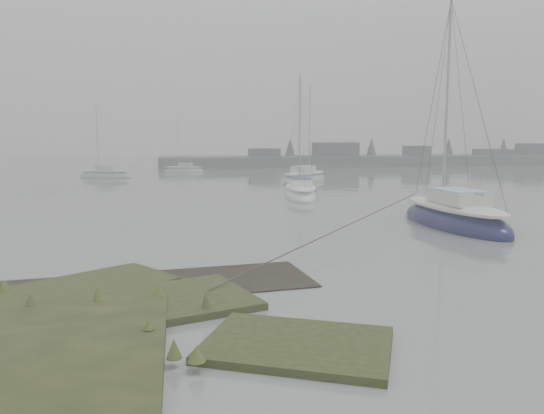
{
  "coord_description": "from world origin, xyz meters",
  "views": [
    {
      "loc": [
        -1.7,
        -9.98,
        4.03
      ],
      "look_at": [
        1.29,
        6.63,
        1.8
      ],
      "focal_mm": 35.0,
      "sensor_mm": 36.0,
      "label": 1
    }
  ],
  "objects": [
    {
      "name": "ground",
      "position": [
        0.0,
        30.0,
        0.0
      ],
      "size": [
        160.0,
        160.0,
        0.0
      ],
      "primitive_type": "plane",
      "color": "slate",
      "rests_on": "ground"
    },
    {
      "name": "far_shoreline",
      "position": [
        26.84,
        61.9,
        0.85
      ],
      "size": [
        60.0,
        8.0,
        4.15
      ],
      "color": "#4C4F51",
      "rests_on": "ground"
    },
    {
      "name": "sailboat_main",
      "position": [
        10.67,
        11.98,
        0.34
      ],
      "size": [
        2.91,
        7.9,
        11.0
      ],
      "rotation": [
        0.0,
        0.0,
        0.04
      ],
      "color": "#0D0D3A",
      "rests_on": "ground"
    },
    {
      "name": "sailboat_white",
      "position": [
        6.38,
        24.21,
        0.27
      ],
      "size": [
        2.86,
        6.41,
        8.73
      ],
      "rotation": [
        0.0,
        0.0,
        -0.14
      ],
      "color": "white",
      "rests_on": "ground"
    },
    {
      "name": "sailboat_far_a",
      "position": [
        -8.75,
        45.11,
        0.25
      ],
      "size": [
        5.98,
        4.21,
        8.1
      ],
      "rotation": [
        0.0,
        0.0,
        1.12
      ],
      "color": "#9EA2A7",
      "rests_on": "ground"
    },
    {
      "name": "sailboat_far_b",
      "position": [
        9.72,
        36.73,
        0.29
      ],
      "size": [
        6.17,
        6.26,
        9.34
      ],
      "rotation": [
        0.0,
        0.0,
        -0.77
      ],
      "color": "#ACB1B5",
      "rests_on": "ground"
    },
    {
      "name": "sailboat_far_c",
      "position": [
        -0.91,
        52.63,
        0.2
      ],
      "size": [
        4.83,
        2.24,
        6.56
      ],
      "rotation": [
        0.0,
        0.0,
        1.41
      ],
      "color": "#AEB2B7",
      "rests_on": "ground"
    }
  ]
}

